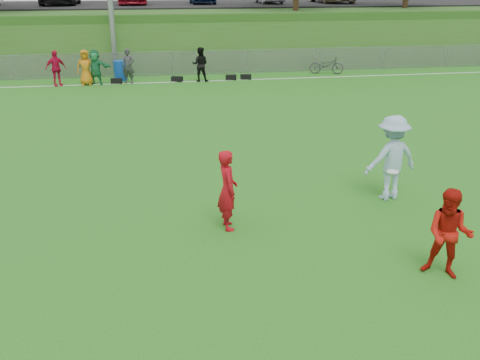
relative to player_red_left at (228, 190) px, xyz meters
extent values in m
plane|color=#226A16|center=(-0.08, -1.05, -0.86)|extent=(120.00, 120.00, 0.00)
cube|color=white|center=(-0.08, 16.95, -0.85)|extent=(60.00, 0.10, 0.01)
cube|color=gray|center=(-0.08, 18.95, -0.26)|extent=(58.00, 0.02, 1.20)
cube|color=gray|center=(-0.08, 18.95, 0.39)|extent=(58.00, 0.04, 0.04)
cube|color=#2A5016|center=(-0.08, 29.95, 0.64)|extent=(120.00, 18.00, 3.00)
cube|color=black|center=(-0.08, 31.95, 2.19)|extent=(120.00, 12.00, 0.10)
imported|color=#C20D35|center=(-5.76, 16.95, -0.01)|extent=(1.07, 0.83, 1.69)
imported|color=#C57212|center=(-4.37, 16.95, -0.01)|extent=(0.84, 0.55, 1.69)
imported|color=#227F49|center=(-3.91, 16.95, -0.01)|extent=(1.64, 0.80, 1.69)
imported|color=#323234|center=(-2.33, 16.95, -0.01)|extent=(0.69, 0.53, 1.69)
imported|color=black|center=(1.23, 16.95, -0.01)|extent=(0.95, 0.81, 1.69)
cube|color=black|center=(-2.96, 17.05, -0.73)|extent=(0.57, 0.31, 0.26)
cube|color=black|center=(0.04, 17.05, -0.73)|extent=(0.62, 0.50, 0.26)
cube|color=black|center=(2.81, 17.05, -0.73)|extent=(0.58, 0.34, 0.26)
cube|color=black|center=(3.58, 17.05, -0.73)|extent=(0.57, 0.32, 0.26)
imported|color=#AD0C16|center=(0.00, 0.00, 0.00)|extent=(0.45, 0.65, 1.72)
imported|color=#B4140C|center=(3.49, -2.60, -0.04)|extent=(1.01, 0.98, 1.64)
imported|color=#99BCD5|center=(4.03, 0.92, 0.16)|extent=(1.42, 0.96, 2.03)
cylinder|color=silver|center=(3.73, 0.18, 0.10)|extent=(0.26, 0.26, 0.02)
cylinder|color=#0F44AA|center=(-2.76, 17.95, -0.36)|extent=(0.87, 0.87, 0.99)
imported|color=#303033|center=(8.22, 17.95, -0.38)|extent=(1.94, 1.18, 0.96)
camera|label=1|loc=(-1.53, -10.15, 4.14)|focal=40.00mm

